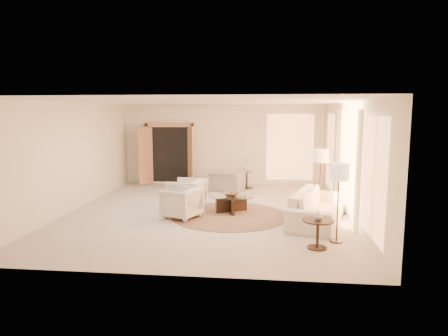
# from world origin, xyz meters

# --- Properties ---
(room) EXTENTS (7.04, 8.04, 2.83)m
(room) POSITION_xyz_m (0.00, 0.00, 1.40)
(room) COLOR beige
(room) RESTS_ON ground
(windows_right) EXTENTS (0.10, 6.40, 2.40)m
(windows_right) POSITION_xyz_m (3.45, 0.10, 1.35)
(windows_right) COLOR #FFA766
(windows_right) RESTS_ON room
(window_back_corner) EXTENTS (1.70, 0.10, 2.40)m
(window_back_corner) POSITION_xyz_m (2.30, 3.95, 1.35)
(window_back_corner) COLOR #FFA766
(window_back_corner) RESTS_ON room
(curtains_right) EXTENTS (0.06, 5.20, 2.60)m
(curtains_right) POSITION_xyz_m (3.40, 1.00, 1.30)
(curtains_right) COLOR #C2B58A
(curtains_right) RESTS_ON room
(french_doors) EXTENTS (1.95, 0.66, 2.16)m
(french_doors) POSITION_xyz_m (-1.90, 3.82, 1.07)
(french_doors) COLOR tan
(french_doors) RESTS_ON room
(area_rug) EXTENTS (3.60, 3.60, 0.01)m
(area_rug) POSITION_xyz_m (0.61, -0.24, 0.01)
(area_rug) COLOR #452B1F
(area_rug) RESTS_ON room
(sofa) EXTENTS (1.69, 2.69, 0.73)m
(sofa) POSITION_xyz_m (2.72, -0.60, 0.37)
(sofa) COLOR silver
(sofa) RESTS_ON room
(armchair_left) EXTENTS (0.95, 0.99, 0.88)m
(armchair_left) POSITION_xyz_m (-0.59, 0.32, 0.44)
(armchair_left) COLOR silver
(armchair_left) RESTS_ON room
(armchair_right) EXTENTS (1.00, 1.02, 0.81)m
(armchair_right) POSITION_xyz_m (-0.54, -0.57, 0.41)
(armchair_right) COLOR silver
(armchair_right) RESTS_ON room
(accent_chair) EXTENTS (1.12, 0.89, 0.86)m
(accent_chair) POSITION_xyz_m (0.25, 2.85, 0.43)
(accent_chair) COLOR gray
(accent_chair) RESTS_ON room
(coffee_table) EXTENTS (1.51, 1.51, 0.42)m
(coffee_table) POSITION_xyz_m (0.62, 0.10, 0.26)
(coffee_table) COLOR black
(coffee_table) RESTS_ON room
(end_table) EXTENTS (0.59, 0.59, 0.55)m
(end_table) POSITION_xyz_m (2.47, -2.47, 0.38)
(end_table) COLOR black
(end_table) RESTS_ON room
(side_table) EXTENTS (0.50, 0.50, 0.59)m
(side_table) POSITION_xyz_m (0.85, 3.37, 0.35)
(side_table) COLOR #312A1B
(side_table) RESTS_ON room
(floor_lamp_near) EXTENTS (0.39, 0.39, 1.59)m
(floor_lamp_near) POSITION_xyz_m (2.90, 0.58, 1.36)
(floor_lamp_near) COLOR #312A1B
(floor_lamp_near) RESTS_ON room
(floor_lamp_far) EXTENTS (0.38, 0.38, 1.56)m
(floor_lamp_far) POSITION_xyz_m (2.90, -2.04, 1.33)
(floor_lamp_far) COLOR #312A1B
(floor_lamp_far) RESTS_ON room
(bowl) EXTENTS (0.43, 0.43, 0.09)m
(bowl) POSITION_xyz_m (0.62, 0.10, 0.47)
(bowl) COLOR brown
(bowl) RESTS_ON coffee_table
(end_vase) EXTENTS (0.17, 0.17, 0.17)m
(end_vase) POSITION_xyz_m (2.47, -2.47, 0.64)
(end_vase) COLOR silver
(end_vase) RESTS_ON end_table
(side_vase) EXTENTS (0.25, 0.25, 0.26)m
(side_vase) POSITION_xyz_m (0.85, 3.37, 0.71)
(side_vase) COLOR silver
(side_vase) RESTS_ON side_table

